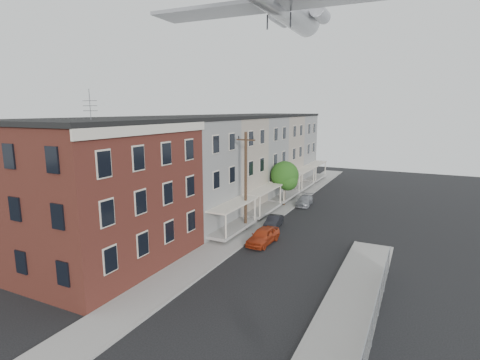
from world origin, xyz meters
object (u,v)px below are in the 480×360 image
Objects in this scene: utility_pole at (246,180)px; car_near at (263,236)px; car_mid at (274,222)px; car_far at (305,201)px; street_tree at (285,177)px.

utility_pole is 5.50m from car_near.
car_near is at bearing -85.51° from car_mid.
car_near is at bearing -42.35° from utility_pole.
utility_pole reaches higher than car_near.
car_far is at bearing 95.53° from car_near.
car_mid is (-0.79, 4.50, -0.13)m from car_near.
street_tree is 13.01m from car_near.
car_far is (1.92, 1.37, -2.89)m from street_tree.
car_mid is (2.00, 1.95, -4.12)m from utility_pole.
car_near reaches higher than car_far.
car_near is at bearing -92.14° from car_far.
utility_pole is at bearing -91.89° from street_tree.
car_far is at bearing 82.94° from car_mid.
street_tree reaches higher than car_near.
car_mid is at bearing 44.31° from utility_pole.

